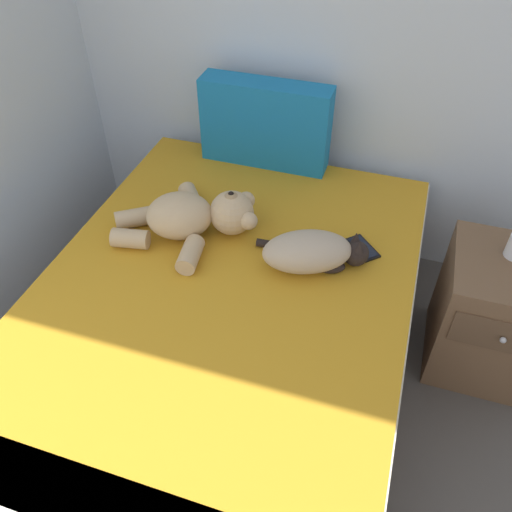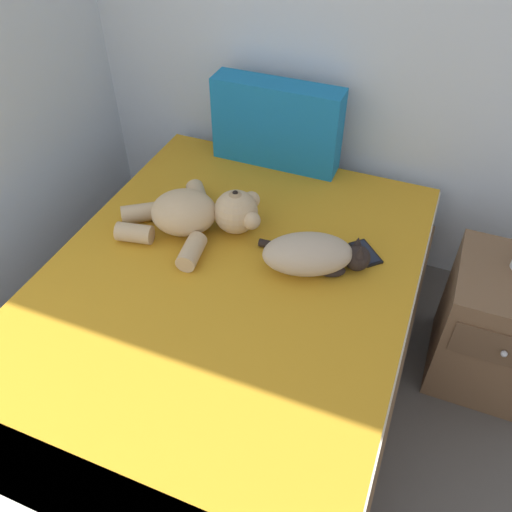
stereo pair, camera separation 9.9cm
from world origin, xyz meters
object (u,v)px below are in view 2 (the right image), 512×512
Objects in this scene: teddy_bear at (199,214)px; bed at (218,343)px; cat at (313,255)px; cell_phone at (366,253)px; patterned_cushion at (277,125)px; nightstand at (497,327)px.

bed is at bearing -56.43° from teddy_bear.
cell_phone is at bearing 42.19° from cat.
patterned_cushion is 3.85× the size of cell_phone.
cell_phone reaches higher than bed.
patterned_cushion reaches higher than cat.
bed is 3.38× the size of teddy_bear.
teddy_bear is 1.07× the size of nightstand.
nightstand is at bearing 6.29° from cell_phone.
cat reaches higher than nightstand.
nightstand is at bearing 25.49° from bed.
nightstand is (1.13, -0.44, -0.47)m from patterned_cushion.
patterned_cushion is 1.30m from nightstand.
cell_phone is (0.46, 0.43, 0.28)m from bed.
cell_phone is (0.17, 0.16, -0.07)m from cat.
cell_phone is at bearing 42.93° from bed.
cat is 0.78× the size of nightstand.
cell_phone is 0.28× the size of nightstand.
cat is 2.82× the size of cell_phone.
patterned_cushion is at bearing 159.00° from nightstand.
bed is 4.62× the size of cat.
nightstand is (1.24, 0.17, -0.35)m from teddy_bear.
teddy_bear reaches higher than nightstand.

